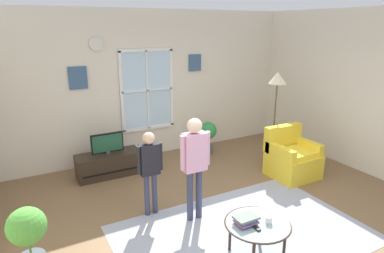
% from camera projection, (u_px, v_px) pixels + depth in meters
% --- Properties ---
extents(ground_plane, '(6.59, 6.50, 0.02)m').
position_uv_depth(ground_plane, '(238.00, 222.00, 4.63)').
color(ground_plane, brown).
extents(back_wall, '(5.99, 0.17, 2.90)m').
position_uv_depth(back_wall, '(152.00, 85.00, 6.74)').
color(back_wall, beige).
rests_on(back_wall, ground_plane).
extents(area_rug, '(3.17, 2.07, 0.01)m').
position_uv_depth(area_rug, '(243.00, 234.00, 4.36)').
color(area_rug, '#999EAD').
rests_on(area_rug, ground_plane).
extents(tv_stand, '(1.12, 0.45, 0.42)m').
position_uv_depth(tv_stand, '(109.00, 164.00, 6.01)').
color(tv_stand, '#2D2319').
rests_on(tv_stand, ground_plane).
extents(television, '(0.56, 0.08, 0.37)m').
position_uv_depth(television, '(107.00, 143.00, 5.89)').
color(television, '#4C4C4C').
rests_on(television, tv_stand).
extents(armchair, '(0.76, 0.74, 0.87)m').
position_uv_depth(armchair, '(292.00, 158.00, 5.97)').
color(armchair, yellow).
rests_on(armchair, ground_plane).
extents(coffee_table, '(0.77, 0.77, 0.43)m').
position_uv_depth(coffee_table, '(257.00, 225.00, 3.85)').
color(coffee_table, '#99B2B7').
rests_on(coffee_table, ground_plane).
extents(book_stack, '(0.27, 0.20, 0.10)m').
position_uv_depth(book_stack, '(246.00, 220.00, 3.81)').
color(book_stack, brown).
rests_on(book_stack, coffee_table).
extents(cup, '(0.08, 0.08, 0.09)m').
position_uv_depth(cup, '(269.00, 220.00, 3.84)').
color(cup, white).
rests_on(cup, coffee_table).
extents(remote_near_books, '(0.04, 0.14, 0.02)m').
position_uv_depth(remote_near_books, '(256.00, 228.00, 3.74)').
color(remote_near_books, black).
rests_on(remote_near_books, coffee_table).
extents(person_pink_shirt, '(0.44, 0.20, 1.45)m').
position_uv_depth(person_pink_shirt, '(195.00, 158.00, 4.45)').
color(person_pink_shirt, '#333851').
rests_on(person_pink_shirt, ground_plane).
extents(person_black_shirt, '(0.37, 0.17, 1.22)m').
position_uv_depth(person_black_shirt, '(150.00, 164.00, 4.61)').
color(person_black_shirt, '#333851').
rests_on(person_black_shirt, ground_plane).
extents(potted_plant_by_window, '(0.36, 0.36, 0.68)m').
position_uv_depth(potted_plant_by_window, '(208.00, 133.00, 6.98)').
color(potted_plant_by_window, '#4C565B').
rests_on(potted_plant_by_window, ground_plane).
extents(potted_plant_corner, '(0.41, 0.41, 0.78)m').
position_uv_depth(potted_plant_corner, '(28.00, 234.00, 3.55)').
color(potted_plant_corner, '#4C565B').
rests_on(potted_plant_corner, ground_plane).
extents(floor_lamp, '(0.32, 0.32, 1.77)m').
position_uv_depth(floor_lamp, '(277.00, 87.00, 6.23)').
color(floor_lamp, black).
rests_on(floor_lamp, ground_plane).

